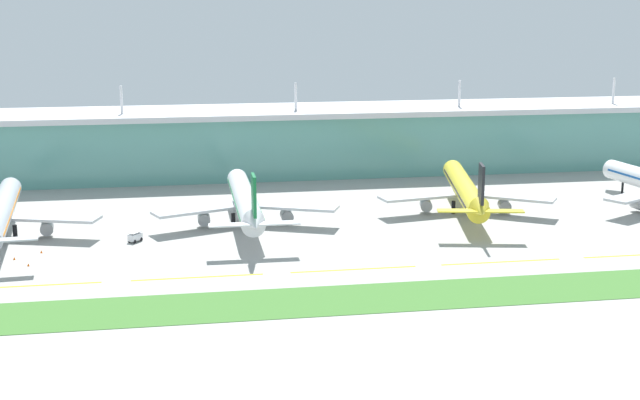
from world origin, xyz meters
The scene contains 15 objects.
ground_plane centered at (0.00, 0.00, 0.00)m, with size 600.00×600.00×0.00m, color #9E9E99.
terminal_building centered at (0.00, 104.07, 11.26)m, with size 288.00×34.00×31.10m.
airliner_nearest centered at (-83.44, 31.14, 6.46)m, with size 48.66×70.77×18.90m.
airliner_near_middle centered at (-22.81, 34.75, 6.45)m, with size 48.79×67.22×18.90m.
airliner_far_middle centered at (38.44, 38.45, 6.45)m, with size 47.82×67.88×18.90m.
taxiway_stripe_west centered at (-71.00, -9.48, 0.02)m, with size 28.00×0.70×0.04m, color yellow.
taxiway_stripe_mid_west centered at (-37.00, -9.48, 0.02)m, with size 28.00×0.70×0.04m, color yellow.
taxiway_stripe_centre centered at (-3.00, -9.48, 0.02)m, with size 28.00×0.70×0.04m, color yellow.
taxiway_stripe_mid_east centered at (31.00, -9.48, 0.02)m, with size 28.00×0.70×0.04m, color yellow.
taxiway_stripe_east centered at (65.00, -9.48, 0.02)m, with size 28.00×0.70×0.04m, color yellow.
grass_verge centered at (0.00, -29.21, 0.05)m, with size 300.00×18.00×0.10m, color #3D702D.
baggage_cart centered at (-50.89, 22.30, 1.26)m, with size 3.65×3.95×2.48m.
safety_cone_left_wingtip centered at (-72.26, 15.84, 0.35)m, with size 0.56×0.56×0.70m, color orange.
safety_cone_nose_front centered at (-77.63, 11.06, 0.35)m, with size 0.56×0.56×0.70m, color orange.
safety_cone_right_wingtip centered at (-73.77, 5.30, 0.35)m, with size 0.56×0.56×0.70m, color orange.
Camera 1 is at (-42.72, -196.61, 58.27)m, focal length 51.01 mm.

